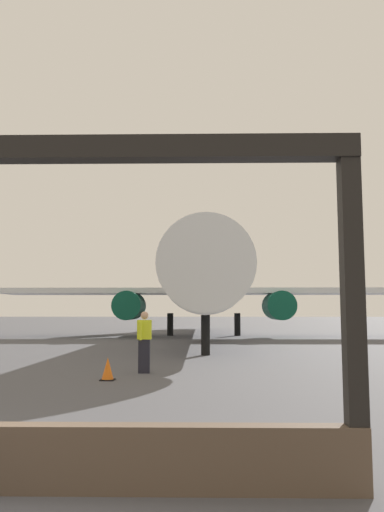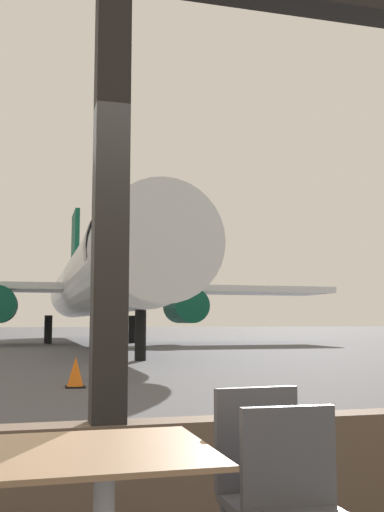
% 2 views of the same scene
% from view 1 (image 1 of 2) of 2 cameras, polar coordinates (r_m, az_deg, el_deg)
% --- Properties ---
extents(ground_plane, '(220.00, 220.00, 0.00)m').
position_cam_1_polar(ground_plane, '(45.31, -2.52, -8.32)').
color(ground_plane, '#4C4C51').
extents(airplane, '(28.05, 36.58, 10.22)m').
position_cam_1_polar(airplane, '(35.30, 1.31, -3.45)').
color(airplane, silver).
rests_on(airplane, ground).
extents(ground_crew_worker, '(0.40, 0.54, 1.74)m').
position_cam_1_polar(ground_crew_worker, '(14.94, -5.31, -9.37)').
color(ground_crew_worker, black).
rests_on(ground_crew_worker, ground).
extents(traffic_cone, '(0.36, 0.36, 0.58)m').
position_cam_1_polar(traffic_cone, '(13.58, -9.33, -12.31)').
color(traffic_cone, orange).
rests_on(traffic_cone, ground).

